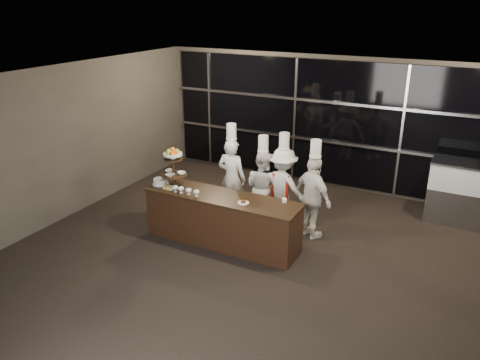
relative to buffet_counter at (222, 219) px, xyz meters
The scene contains 14 objects.
room 2.10m from the buffet_counter, 50.47° to the right, with size 10.00×10.00×10.00m.
window_wall 3.86m from the buffet_counter, 71.74° to the left, with size 8.60×0.10×2.80m.
buffet_counter is the anchor object (origin of this frame).
display_stand 1.33m from the buffet_counter, behind, with size 0.48×0.48×0.74m.
compotes 0.84m from the buffet_counter, 160.30° to the right, with size 0.55×0.11×0.12m.
layer_cake 1.38m from the buffet_counter, behind, with size 0.30×0.30×0.11m.
pastry_squares 1.13m from the buffet_counter, behind, with size 0.19×0.13×0.05m.
small_plate 0.67m from the buffet_counter, 11.99° to the right, with size 0.20×0.20×0.05m.
chef_cup 1.20m from the buffet_counter, 13.13° to the left, with size 0.08×0.08×0.07m, color white.
display_case 4.82m from the buffet_counter, 36.87° to the left, with size 1.54×0.67×1.24m.
chef_a 1.20m from the buffet_counter, 109.89° to the left, with size 0.60×0.40×1.92m.
chef_b 1.19m from the buffet_counter, 76.90° to the left, with size 0.83×0.72×1.76m.
chef_c 1.43m from the buffet_counter, 63.10° to the left, with size 1.06×0.70×1.83m.
chef_d 1.68m from the buffet_counter, 36.06° to the left, with size 0.98×0.79×1.86m.
Camera 1 is at (2.58, -5.09, 4.14)m, focal length 35.00 mm.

